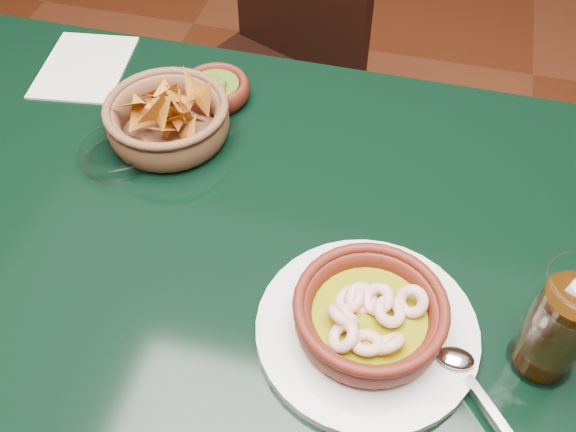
% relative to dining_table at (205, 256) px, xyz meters
% --- Properties ---
extents(ground, '(7.00, 7.00, 0.00)m').
position_rel_dining_table_xyz_m(ground, '(0.00, 0.00, -0.65)').
color(ground, '#471C0C').
rests_on(ground, ground).
extents(dining_table, '(1.20, 0.80, 0.75)m').
position_rel_dining_table_xyz_m(dining_table, '(0.00, 0.00, 0.00)').
color(dining_table, black).
rests_on(dining_table, ground).
extents(dining_chair, '(0.54, 0.54, 0.89)m').
position_rel_dining_table_xyz_m(dining_chair, '(-0.09, 0.70, -0.16)').
color(dining_chair, black).
rests_on(dining_chair, ground).
extents(shrimp_plate, '(0.34, 0.28, 0.08)m').
position_rel_dining_table_xyz_m(shrimp_plate, '(0.27, -0.13, 0.13)').
color(shrimp_plate, silver).
rests_on(shrimp_plate, dining_table).
extents(chip_basket, '(0.23, 0.23, 0.13)m').
position_rel_dining_table_xyz_m(chip_basket, '(-0.10, 0.15, 0.14)').
color(chip_basket, brown).
rests_on(chip_basket, dining_table).
extents(guacamole_ramekin, '(0.13, 0.13, 0.05)m').
position_rel_dining_table_xyz_m(guacamole_ramekin, '(-0.06, 0.26, 0.12)').
color(guacamole_ramekin, '#4D160D').
rests_on(guacamole_ramekin, dining_table).
extents(cola_drink, '(0.17, 0.17, 0.19)m').
position_rel_dining_table_xyz_m(cola_drink, '(0.48, -0.12, 0.18)').
color(cola_drink, white).
rests_on(cola_drink, dining_table).
extents(glass_ashtray, '(0.13, 0.13, 0.03)m').
position_rel_dining_table_xyz_m(glass_ashtray, '(-0.16, 0.08, 0.11)').
color(glass_ashtray, white).
rests_on(glass_ashtray, dining_table).
extents(paper_menu, '(0.17, 0.22, 0.00)m').
position_rel_dining_table_xyz_m(paper_menu, '(-0.32, 0.28, 0.10)').
color(paper_menu, beige).
rests_on(paper_menu, dining_table).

